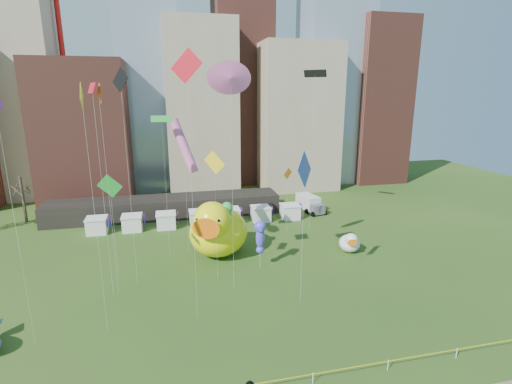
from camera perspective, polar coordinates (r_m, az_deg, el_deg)
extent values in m
cube|color=gray|center=(87.93, -31.72, 12.95)|extent=(14.00, 12.00, 42.00)
cube|color=brown|center=(79.48, -23.99, 8.08)|extent=(16.00, 14.00, 26.00)
cube|color=#8C9EB2|center=(86.10, -15.76, 18.88)|extent=(12.00, 12.00, 55.00)
cube|color=gray|center=(82.15, -8.22, 12.15)|extent=(14.00, 14.00, 34.00)
cube|color=brown|center=(90.48, -2.14, 23.30)|extent=(12.00, 12.00, 68.00)
cube|color=gray|center=(84.46, 5.85, 10.92)|extent=(16.00, 14.00, 30.00)
cube|color=#8C9EB2|center=(91.75, 11.34, 16.64)|extent=(14.00, 12.00, 48.00)
cube|color=brown|center=(94.47, 17.34, 12.56)|extent=(12.00, 12.00, 36.00)
cylinder|color=red|center=(93.67, 8.79, 25.33)|extent=(1.00, 1.00, 76.00)
cube|color=black|center=(66.46, -13.22, -2.15)|extent=(38.00, 6.00, 3.20)
cube|color=white|center=(61.82, -22.49, -4.67)|extent=(2.80, 2.80, 2.20)
cube|color=red|center=(61.38, -20.87, -4.15)|extent=(0.08, 1.40, 1.60)
cube|color=white|center=(61.15, -17.86, -4.45)|extent=(2.80, 2.80, 2.20)
cube|color=red|center=(60.85, -16.21, -3.92)|extent=(0.08, 1.40, 1.60)
cube|color=white|center=(60.88, -13.16, -4.20)|extent=(2.80, 2.80, 2.20)
cube|color=red|center=(60.73, -11.49, -3.65)|extent=(0.08, 1.40, 1.60)
cube|color=white|center=(61.03, -8.46, -3.92)|extent=(2.80, 2.80, 2.20)
cube|color=red|center=(61.02, -6.79, -3.37)|extent=(0.08, 1.40, 1.60)
cube|color=white|center=(61.58, -3.81, -3.62)|extent=(2.80, 2.80, 2.20)
cube|color=red|center=(61.72, -2.17, -3.06)|extent=(0.08, 1.40, 1.60)
cube|color=white|center=(62.53, 0.72, -3.30)|extent=(2.80, 2.80, 2.20)
cube|color=red|center=(62.81, 2.32, -2.75)|extent=(0.08, 1.40, 1.60)
cube|color=white|center=(63.85, 5.09, -2.97)|extent=(2.80, 2.80, 2.20)
cube|color=red|center=(64.27, 6.62, -2.43)|extent=(0.08, 1.40, 1.60)
cylinder|color=#382B21|center=(71.53, -31.22, -0.95)|extent=(0.44, 0.44, 7.50)
cylinder|color=white|center=(30.90, 8.43, -25.63)|extent=(0.06, 0.06, 0.90)
cylinder|color=white|center=(33.20, 18.97, -23.09)|extent=(0.06, 0.06, 0.90)
cylinder|color=white|center=(36.35, 27.58, -20.41)|extent=(0.06, 0.06, 0.90)
ellipsoid|color=#FBF60C|center=(49.60, -5.56, -5.88)|extent=(10.10, 10.78, 6.05)
ellipsoid|color=#FBF60C|center=(52.69, -4.60, -4.79)|extent=(2.46, 2.22, 2.45)
sphere|color=#FBF60C|center=(46.34, -6.52, -4.21)|extent=(5.96, 5.96, 4.55)
cone|color=orange|center=(44.64, -7.21, -5.17)|extent=(3.10, 2.86, 2.50)
sphere|color=white|center=(45.38, -8.50, -3.88)|extent=(0.82, 0.82, 0.82)
sphere|color=white|center=(44.68, -5.45, -4.08)|extent=(0.82, 0.82, 0.82)
sphere|color=black|center=(45.03, -8.66, -4.03)|extent=(0.41, 0.41, 0.41)
sphere|color=black|center=(44.32, -5.58, -4.24)|extent=(0.41, 0.41, 0.41)
ellipsoid|color=white|center=(52.28, 13.68, -7.40)|extent=(3.50, 3.81, 2.22)
ellipsoid|color=white|center=(53.43, 13.46, -6.96)|extent=(0.87, 0.76, 0.90)
sphere|color=white|center=(51.05, 13.92, -6.88)|extent=(2.09, 2.09, 1.67)
cone|color=orange|center=(50.42, 14.05, -7.23)|extent=(1.10, 0.99, 0.92)
sphere|color=white|center=(50.46, 13.50, -6.84)|extent=(0.30, 0.30, 0.30)
sphere|color=white|center=(50.63, 14.54, -6.83)|extent=(0.30, 0.30, 0.30)
sphere|color=black|center=(50.33, 13.53, -6.90)|extent=(0.15, 0.15, 0.15)
sphere|color=black|center=(50.50, 14.56, -6.89)|extent=(0.15, 0.15, 0.15)
cylinder|color=silver|center=(48.75, -4.20, -6.90)|extent=(0.03, 0.03, 4.97)
ellipsoid|color=green|center=(47.90, -4.25, -4.13)|extent=(1.40, 1.28, 2.94)
sphere|color=green|center=(47.27, -4.26, -2.38)|extent=(1.92, 1.92, 1.50)
cone|color=green|center=(46.66, -4.13, -2.70)|extent=(0.81, 1.06, 0.53)
sphere|color=green|center=(48.51, -4.23, -6.00)|extent=(1.05, 1.05, 1.05)
cylinder|color=silver|center=(45.95, 0.61, -9.00)|extent=(0.03, 0.03, 3.85)
ellipsoid|color=#4946D3|center=(45.22, 0.62, -6.77)|extent=(1.23, 1.09, 2.69)
sphere|color=#4946D3|center=(44.57, 0.67, -5.11)|extent=(1.65, 1.65, 1.37)
cone|color=#4946D3|center=(44.04, 0.86, -5.46)|extent=(0.67, 0.95, 0.48)
sphere|color=#4946D3|center=(45.85, 0.59, -8.54)|extent=(0.96, 0.96, 0.96)
cone|color=black|center=(23.35, -0.91, -26.28)|extent=(0.19, 0.19, 0.24)
cube|color=silver|center=(68.63, 7.70, -1.45)|extent=(3.17, 5.17, 2.42)
cube|color=#595960|center=(66.26, 9.07, -2.52)|extent=(2.50, 2.12, 1.55)
cylinder|color=black|center=(66.91, 7.55, -2.82)|extent=(0.40, 0.90, 0.87)
cylinder|color=black|center=(68.15, 9.30, -2.56)|extent=(0.40, 0.90, 0.87)
cylinder|color=black|center=(69.60, 6.16, -2.08)|extent=(0.40, 0.90, 0.87)
cylinder|color=black|center=(70.80, 7.86, -1.85)|extent=(0.40, 0.90, 0.87)
cylinder|color=silver|center=(33.39, -9.39, -1.54)|extent=(0.02, 0.02, 22.31)
cube|color=red|center=(32.16, -10.25, 17.92)|extent=(2.44, 1.28, 2.73)
cylinder|color=silver|center=(49.99, -10.28, -1.17)|extent=(0.02, 0.02, 13.87)
cylinder|color=pink|center=(48.59, -10.65, 6.72)|extent=(3.73, 3.48, 6.73)
cylinder|color=silver|center=(56.74, 8.31, 5.40)|extent=(0.02, 0.02, 22.79)
cube|color=black|center=(56.08, 8.76, 16.96)|extent=(2.68, 2.59, 1.00)
cylinder|color=silver|center=(48.26, -13.18, 0.20)|extent=(0.02, 0.02, 17.28)
cube|color=green|center=(46.92, -13.80, 10.47)|extent=(2.52, 0.66, 0.77)
cylinder|color=silver|center=(42.17, -5.93, -4.47)|extent=(0.02, 0.02, 13.20)
cube|color=yellow|center=(40.51, -6.17, 4.39)|extent=(2.03, 1.53, 2.51)
cylinder|color=silver|center=(57.04, 4.65, -1.62)|extent=(0.02, 0.02, 8.87)
cube|color=orange|center=(55.97, 4.74, 2.75)|extent=(1.50, 0.82, 1.68)
cylinder|color=silver|center=(34.91, -31.89, -5.44)|extent=(0.02, 0.02, 19.37)
cylinder|color=silver|center=(40.15, -21.67, -0.88)|extent=(0.02, 0.02, 20.65)
cube|color=red|center=(38.88, -23.13, 13.96)|extent=(1.35, 3.20, 0.98)
cylinder|color=silver|center=(38.40, -3.52, 0.22)|extent=(0.02, 0.02, 21.61)
cone|color=pink|center=(37.22, -3.79, 16.55)|extent=(3.05, 1.30, 3.08)
cylinder|color=silver|center=(41.78, -18.24, 0.57)|extent=(0.02, 0.02, 21.45)
cube|color=black|center=(40.68, -19.47, 15.39)|extent=(1.66, 1.80, 2.43)
cylinder|color=silver|center=(46.38, -20.26, -5.40)|extent=(0.02, 0.02, 10.37)
cube|color=green|center=(44.95, -20.83, 0.83)|extent=(2.63, 0.43, 2.66)
cylinder|color=silver|center=(33.92, -22.66, -4.30)|extent=(0.02, 0.02, 20.00)
cube|color=yellow|center=(32.31, -24.42, 12.75)|extent=(0.19, 2.13, 2.13)
cylinder|color=silver|center=(37.33, 6.87, -6.86)|extent=(0.02, 0.02, 13.47)
cube|color=blue|center=(35.43, 7.20, 3.33)|extent=(2.33, 2.78, 3.60)
cylinder|color=silver|center=(40.28, -20.90, -1.09)|extent=(0.02, 0.02, 20.20)
cone|color=orange|center=(38.95, -22.28, 13.37)|extent=(0.61, 1.92, 1.91)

